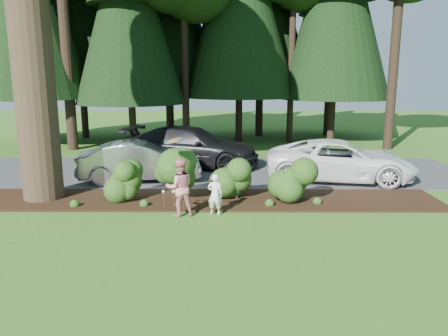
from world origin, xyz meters
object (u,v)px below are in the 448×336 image
at_px(child, 215,194).
at_px(adult, 180,187).
at_px(car_silver_wagon, 140,161).
at_px(car_white_suv, 341,160).
at_px(car_dark_suv, 191,147).
at_px(frisbee, 174,141).

relative_size(child, adult, 0.73).
xyz_separation_m(child, adult, (-0.99, -0.08, 0.22)).
relative_size(car_silver_wagon, car_white_suv, 0.82).
bearing_deg(car_dark_suv, adult, -164.76).
distance_m(car_silver_wagon, car_dark_suv, 3.23).
distance_m(car_white_suv, adult, 7.01).
height_order(car_silver_wagon, car_white_suv, car_white_suv).
xyz_separation_m(car_white_suv, car_dark_suv, (-5.81, 2.59, 0.10)).
bearing_deg(adult, car_silver_wagon, -79.96).
bearing_deg(adult, car_white_suv, -158.01).
height_order(car_white_suv, child, car_white_suv).
distance_m(car_white_suv, frisbee, 7.12).
distance_m(car_white_suv, child, 6.20).
relative_size(car_silver_wagon, adult, 2.72).
height_order(car_dark_suv, child, car_dark_suv).
height_order(car_silver_wagon, adult, adult).
bearing_deg(car_white_suv, child, 141.97).
bearing_deg(car_silver_wagon, car_dark_suv, -38.92).
xyz_separation_m(adult, frisbee, (-0.16, 0.24, 1.29)).
xyz_separation_m(car_silver_wagon, adult, (1.91, -4.07, 0.05)).
bearing_deg(child, car_silver_wagon, -41.78).
height_order(child, frisbee, frisbee).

